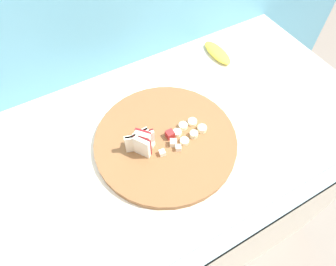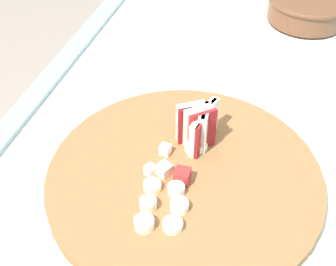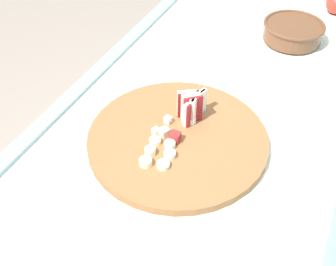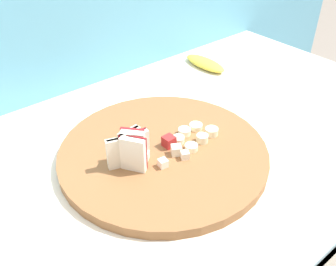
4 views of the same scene
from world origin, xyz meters
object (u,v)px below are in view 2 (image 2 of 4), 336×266
(apple_wedge_fan, at_px, (200,126))
(apple_dice_pile, at_px, (177,163))
(ceramic_bowl, at_px, (307,7))
(cutting_board, at_px, (184,178))
(banana_slice_rows, at_px, (161,206))

(apple_wedge_fan, distance_m, apple_dice_pile, 0.07)
(apple_wedge_fan, bearing_deg, ceramic_bowl, 165.05)
(apple_wedge_fan, bearing_deg, cutting_board, -2.83)
(apple_wedge_fan, relative_size, ceramic_bowl, 0.45)
(apple_wedge_fan, bearing_deg, apple_dice_pile, -15.25)
(apple_wedge_fan, distance_m, banana_slice_rows, 0.14)
(cutting_board, relative_size, ceramic_bowl, 2.24)
(apple_wedge_fan, height_order, ceramic_bowl, apple_wedge_fan)
(cutting_board, distance_m, apple_dice_pile, 0.02)
(apple_dice_pile, xyz_separation_m, ceramic_bowl, (-0.52, 0.14, 0.00))
(banana_slice_rows, bearing_deg, apple_dice_pile, -179.58)
(apple_wedge_fan, relative_size, banana_slice_rows, 0.87)
(banana_slice_rows, bearing_deg, ceramic_bowl, 166.95)
(apple_dice_pile, height_order, ceramic_bowl, ceramic_bowl)
(cutting_board, height_order, ceramic_bowl, ceramic_bowl)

